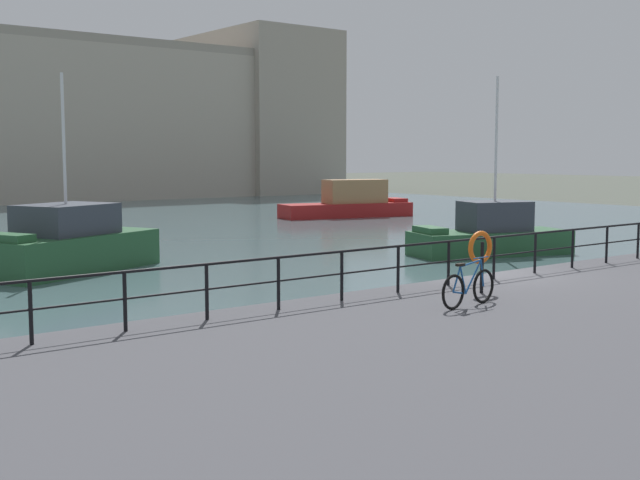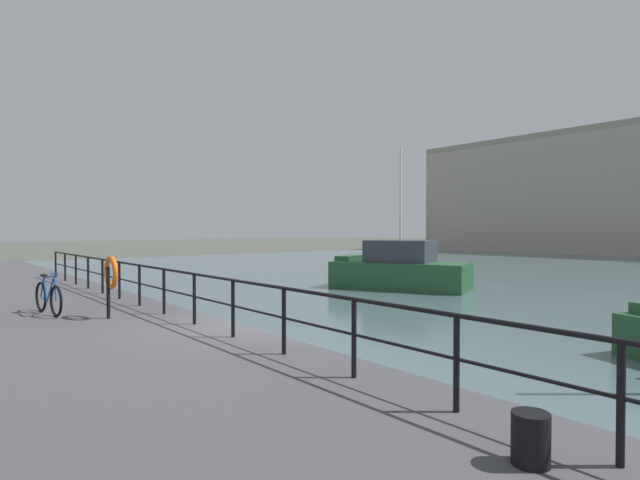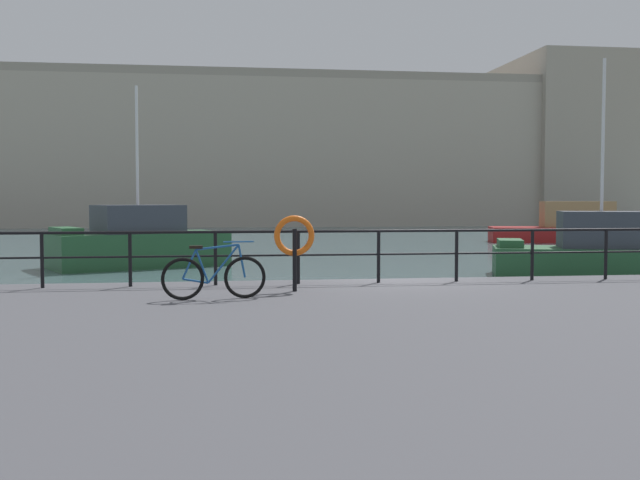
% 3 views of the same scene
% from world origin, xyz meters
% --- Properties ---
extents(ground_plane, '(240.00, 240.00, 0.00)m').
position_xyz_m(ground_plane, '(0.00, 0.00, 0.00)').
color(ground_plane, '#4C5147').
extents(water_basin, '(80.00, 60.00, 0.01)m').
position_xyz_m(water_basin, '(0.00, 30.20, 0.01)').
color(water_basin, '#476066').
rests_on(water_basin, ground_plane).
extents(harbor_building, '(71.56, 17.26, 16.05)m').
position_xyz_m(harbor_building, '(5.05, 57.35, 6.72)').
color(harbor_building, '#A89E8E').
rests_on(harbor_building, ground_plane).
extents(moored_red_daysailer, '(6.58, 4.02, 6.80)m').
position_xyz_m(moored_red_daysailer, '(7.96, 6.62, 0.76)').
color(moored_red_daysailer, '#23512D').
rests_on(moored_red_daysailer, water_basin).
extents(moored_blue_motorboat, '(6.67, 5.01, 6.48)m').
position_xyz_m(moored_blue_motorboat, '(-6.64, 12.19, 0.90)').
color(moored_blue_motorboat, '#23512D').
rests_on(moored_blue_motorboat, water_basin).
extents(moored_small_launch, '(8.65, 3.97, 2.31)m').
position_xyz_m(moored_small_launch, '(16.07, 24.69, 0.86)').
color(moored_small_launch, maroon).
rests_on(moored_small_launch, water_basin).
extents(quay_railing, '(24.64, 0.07, 1.08)m').
position_xyz_m(quay_railing, '(-1.44, -0.75, 1.50)').
color(quay_railing, black).
rests_on(quay_railing, quay_promenade).
extents(parked_bicycle, '(1.77, 0.26, 0.98)m').
position_xyz_m(parked_bicycle, '(-3.94, -2.87, 1.15)').
color(parked_bicycle, black).
rests_on(parked_bicycle, quay_promenade).
extents(life_ring_stand, '(0.75, 0.16, 1.40)m').
position_xyz_m(life_ring_stand, '(-2.46, -1.89, 1.73)').
color(life_ring_stand, black).
rests_on(life_ring_stand, quay_promenade).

